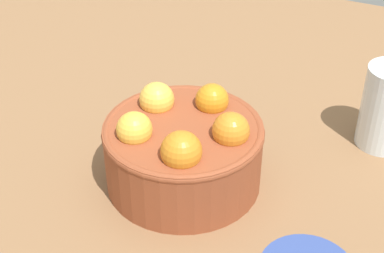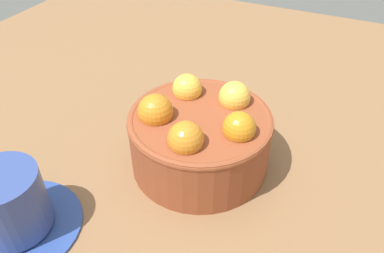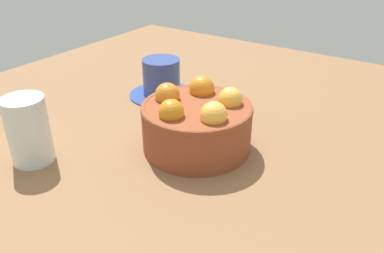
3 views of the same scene
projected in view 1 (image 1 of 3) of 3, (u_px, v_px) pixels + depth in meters
ground_plane at (184, 193)px, 66.03cm from camera, size 113.64×116.41×3.60cm
terracotta_bowl at (183, 149)px, 62.42cm from camera, size 17.02×17.02×10.01cm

